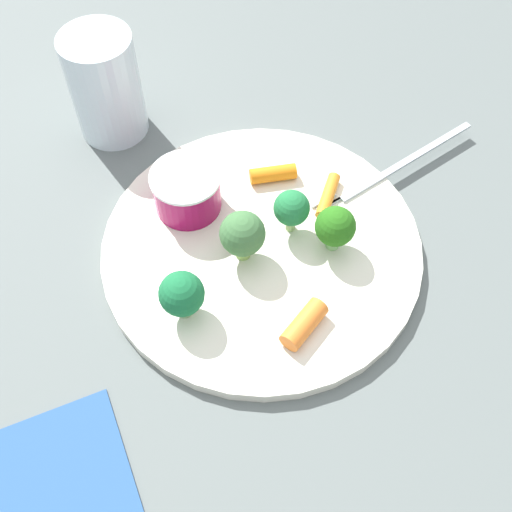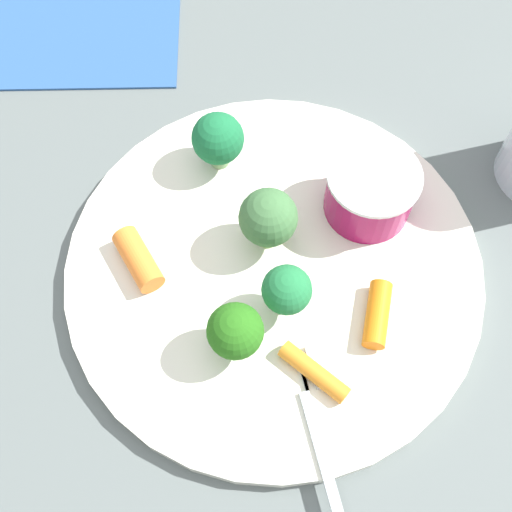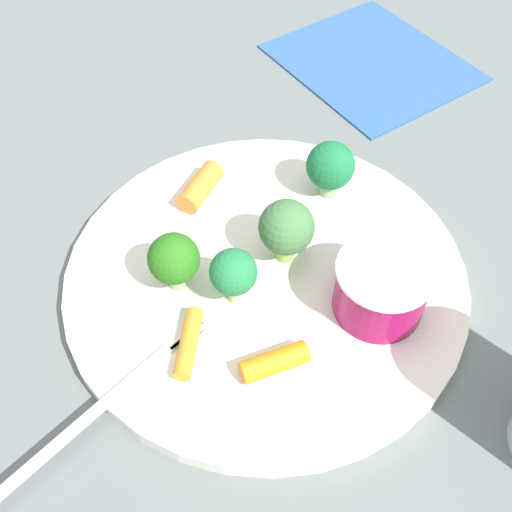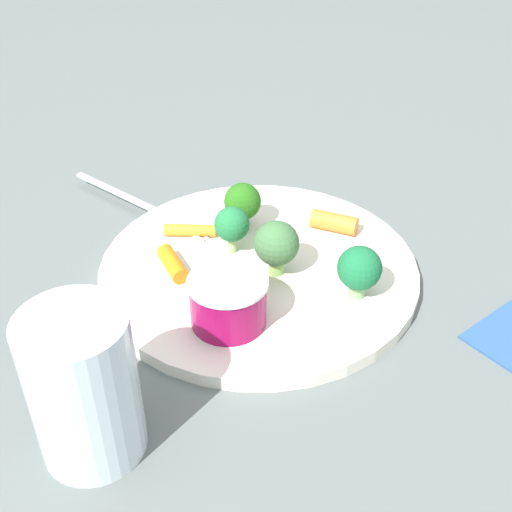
{
  "view_description": "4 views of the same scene",
  "coord_description": "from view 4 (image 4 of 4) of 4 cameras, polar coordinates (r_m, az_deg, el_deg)",
  "views": [
    {
      "loc": [
        -0.26,
        0.19,
        0.48
      ],
      "look_at": [
        -0.02,
        0.02,
        0.03
      ],
      "focal_mm": 44.81,
      "sensor_mm": 36.0,
      "label": 1
    },
    {
      "loc": [
        -0.05,
        -0.18,
        0.42
      ],
      "look_at": [
        -0.01,
        0.01,
        0.02
      ],
      "focal_mm": 46.16,
      "sensor_mm": 36.0,
      "label": 2
    },
    {
      "loc": [
        0.18,
        -0.2,
        0.37
      ],
      "look_at": [
        -0.0,
        -0.01,
        0.03
      ],
      "focal_mm": 44.31,
      "sensor_mm": 36.0,
      "label": 3
    },
    {
      "loc": [
        0.36,
        0.3,
        0.36
      ],
      "look_at": [
        0.01,
        0.0,
        0.03
      ],
      "focal_mm": 45.77,
      "sensor_mm": 36.0,
      "label": 4
    }
  ],
  "objects": [
    {
      "name": "carrot_stick_2",
      "position": [
        0.58,
        -7.3,
        -0.68
      ],
      "size": [
        0.03,
        0.05,
        0.01
      ],
      "primitive_type": "cylinder",
      "rotation": [
        1.57,
        0.0,
        2.72
      ],
      "color": "orange",
      "rests_on": "plate"
    },
    {
      "name": "sauce_cup",
      "position": [
        0.51,
        -2.45,
        -3.95
      ],
      "size": [
        0.06,
        0.06,
        0.04
      ],
      "color": "#910C46",
      "rests_on": "plate"
    },
    {
      "name": "broccoli_floret_1",
      "position": [
        0.58,
        -2.27,
        2.63
      ],
      "size": [
        0.03,
        0.03,
        0.05
      ],
      "color": "#92B870",
      "rests_on": "plate"
    },
    {
      "name": "drinking_glass",
      "position": [
        0.43,
        -14.82,
        -11.05
      ],
      "size": [
        0.07,
        0.07,
        0.11
      ],
      "primitive_type": "cylinder",
      "color": "silver",
      "rests_on": "ground_plane"
    },
    {
      "name": "carrot_stick_0",
      "position": [
        0.62,
        -5.78,
        2.25
      ],
      "size": [
        0.04,
        0.05,
        0.01
      ],
      "primitive_type": "cylinder",
      "rotation": [
        1.57,
        0.0,
        0.66
      ],
      "color": "orange",
      "rests_on": "plate"
    },
    {
      "name": "broccoli_floret_2",
      "position": [
        0.62,
        -1.18,
        4.72
      ],
      "size": [
        0.04,
        0.04,
        0.05
      ],
      "color": "#83C171",
      "rests_on": "plate"
    },
    {
      "name": "broccoli_floret_3",
      "position": [
        0.54,
        9.02,
        -1.13
      ],
      "size": [
        0.04,
        0.04,
        0.05
      ],
      "color": "#7FA86F",
      "rests_on": "plate"
    },
    {
      "name": "broccoli_floret_0",
      "position": [
        0.56,
        2.12,
        1.25
      ],
      "size": [
        0.04,
        0.04,
        0.05
      ],
      "color": "#88B758",
      "rests_on": "plate"
    },
    {
      "name": "fork",
      "position": [
        0.67,
        -10.15,
        4.32
      ],
      "size": [
        0.01,
        0.19,
        0.0
      ],
      "color": "#AFBABE",
      "rests_on": "plate"
    },
    {
      "name": "carrot_stick_1",
      "position": [
        0.63,
        6.84,
        2.95
      ],
      "size": [
        0.03,
        0.05,
        0.02
      ],
      "primitive_type": "cylinder",
      "rotation": [
        1.57,
        0.0,
        0.32
      ],
      "color": "orange",
      "rests_on": "plate"
    },
    {
      "name": "plate",
      "position": [
        0.59,
        0.23,
        -1.17
      ],
      "size": [
        0.28,
        0.28,
        0.01
      ],
      "primitive_type": "cylinder",
      "color": "silver",
      "rests_on": "ground_plane"
    },
    {
      "name": "ground_plane",
      "position": [
        0.59,
        0.23,
        -1.64
      ],
      "size": [
        2.4,
        2.4,
        0.0
      ],
      "primitive_type": "plane",
      "color": "#596260"
    }
  ]
}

